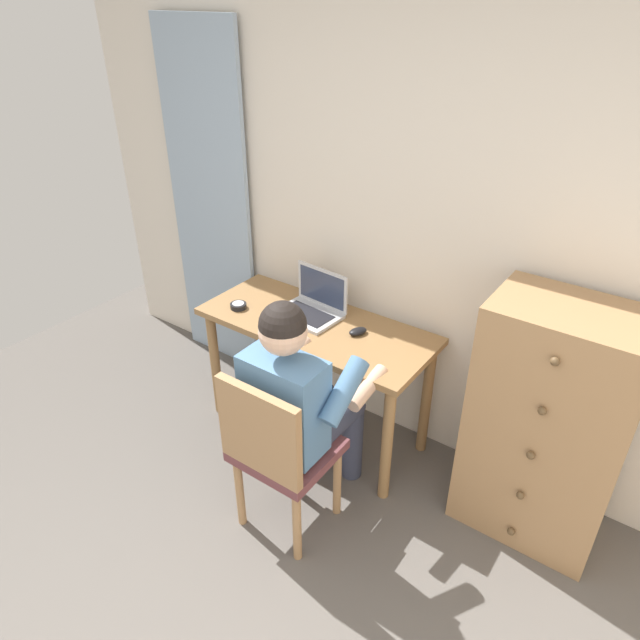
# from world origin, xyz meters

# --- Properties ---
(wall_back) EXTENTS (4.80, 0.05, 2.50)m
(wall_back) POSITION_xyz_m (0.00, 2.20, 1.25)
(wall_back) COLOR beige
(wall_back) RESTS_ON ground_plane
(curtain_panel) EXTENTS (0.64, 0.03, 2.15)m
(curtain_panel) POSITION_xyz_m (-1.52, 2.13, 1.08)
(curtain_panel) COLOR #8EA3B7
(curtain_panel) RESTS_ON ground_plane
(desk) EXTENTS (1.28, 0.54, 0.73)m
(desk) POSITION_xyz_m (-0.51, 1.86, 0.62)
(desk) COLOR olive
(desk) RESTS_ON ground_plane
(dresser) EXTENTS (0.64, 0.45, 1.18)m
(dresser) POSITION_xyz_m (0.70, 1.93, 0.59)
(dresser) COLOR #9E754C
(dresser) RESTS_ON ground_plane
(chair) EXTENTS (0.42, 0.40, 0.89)m
(chair) POSITION_xyz_m (-0.23, 1.19, 0.50)
(chair) COLOR brown
(chair) RESTS_ON ground_plane
(person_seated) EXTENTS (0.53, 0.59, 1.21)m
(person_seated) POSITION_xyz_m (-0.23, 1.37, 0.68)
(person_seated) COLOR #33384C
(person_seated) RESTS_ON ground_plane
(laptop) EXTENTS (0.36, 0.28, 0.24)m
(laptop) POSITION_xyz_m (-0.59, 1.93, 0.78)
(laptop) COLOR #B7BABF
(laptop) RESTS_ON desk
(computer_mouse) EXTENTS (0.10, 0.12, 0.03)m
(computer_mouse) POSITION_xyz_m (-0.27, 1.90, 0.75)
(computer_mouse) COLOR black
(computer_mouse) RESTS_ON desk
(desk_clock) EXTENTS (0.09, 0.09, 0.03)m
(desk_clock) POSITION_xyz_m (-0.96, 1.74, 0.74)
(desk_clock) COLOR black
(desk_clock) RESTS_ON desk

